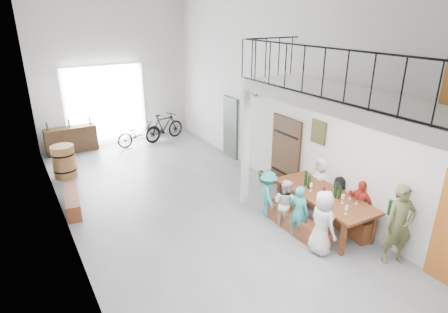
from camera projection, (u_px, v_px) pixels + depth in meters
floor at (190, 208)px, 9.27m from camera, size 12.00×12.00×0.00m
room_walls at (185, 61)px, 7.98m from camera, size 12.00×12.00×12.00m
gateway_portal at (106, 106)px, 13.33m from camera, size 2.80×0.08×2.80m
right_wall_decor at (332, 144)px, 8.43m from camera, size 0.07×8.28×5.07m
balcony at (363, 107)px, 6.63m from camera, size 1.52×5.62×4.00m
tasting_table at (324, 197)px, 8.26m from camera, size 1.10×2.48×0.79m
bench_inner at (297, 224)px, 8.14m from camera, size 0.30×1.82×0.42m
bench_wall at (333, 211)px, 8.61m from camera, size 0.52×2.19×0.50m
tableware at (326, 188)px, 8.15m from camera, size 0.63×1.57×0.35m
side_bench at (73, 202)px, 9.12m from camera, size 0.49×1.47×0.41m
oak_barrel at (64, 162)px, 10.83m from camera, size 0.65×0.65×0.96m
serving_counter at (71, 140)px, 12.80m from camera, size 1.67×0.47×0.88m
counter_bottles at (69, 123)px, 12.59m from camera, size 1.43×0.11×0.28m
guest_left_a at (322, 223)px, 7.33m from camera, size 0.50×0.70×1.35m
guest_left_b at (299, 212)px, 7.85m from camera, size 0.41×0.51×1.21m
guest_left_c at (285, 203)px, 8.30m from camera, size 0.56×0.64×1.13m
guest_left_d at (268, 194)px, 8.71m from camera, size 0.67×0.84×1.13m
guest_right_a at (359, 206)px, 8.09m from camera, size 0.43×0.75×1.21m
guest_right_b at (338, 198)px, 8.59m from camera, size 0.61×1.05×1.08m
guest_right_c at (321, 183)px, 9.11m from camera, size 0.54×0.71×1.30m
host_standing at (399, 225)px, 7.00m from camera, size 0.69×0.59×1.62m
potted_plant at (263, 175)px, 10.60m from camera, size 0.41×0.37×0.42m
bicycle_near at (139, 134)px, 13.47m from camera, size 1.69×0.75×0.86m
bicycle_far at (164, 127)px, 13.97m from camera, size 1.76×0.90×1.02m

